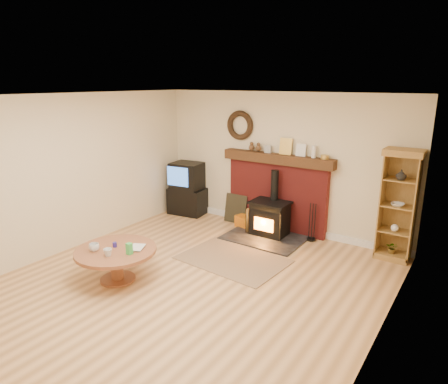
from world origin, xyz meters
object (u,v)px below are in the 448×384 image
Objects in this scene: tv_unit at (187,189)px; curio_cabinet at (398,205)px; coffee_table at (116,255)px; wood_stove at (269,220)px.

curio_cabinet is (4.20, 0.08, 0.36)m from tv_unit.
tv_unit reaches higher than coffee_table.
curio_cabinet reaches higher than wood_stove.
wood_stove is 2.22m from curio_cabinet.
tv_unit is (-2.08, 0.20, 0.22)m from wood_stove.
coffee_table is at bearing -135.91° from curio_cabinet.
coffee_table is (-3.13, -3.03, -0.51)m from curio_cabinet.
curio_cabinet is 4.38m from coffee_table.
wood_stove is 2.93m from coffee_table.
wood_stove is at bearing -172.35° from curio_cabinet.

